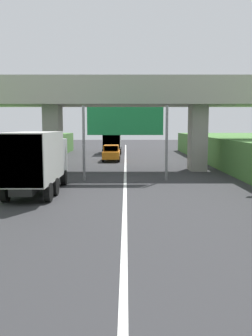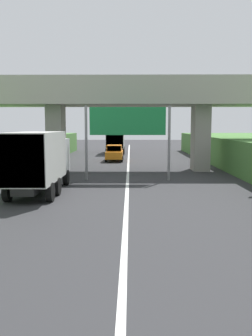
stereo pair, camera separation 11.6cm
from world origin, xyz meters
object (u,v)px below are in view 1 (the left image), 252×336
truck_red (114,139)px  car_orange (113,153)px  truck_silver (39,159)px  overhead_highway_sign (127,126)px

truck_red → car_orange: size_ratio=1.78×
truck_silver → car_orange: truck_silver is taller
overhead_highway_sign → car_orange: overhead_highway_sign is taller
overhead_highway_sign → truck_red: overhead_highway_sign is taller
overhead_highway_sign → truck_red: bearing=94.2°
truck_red → overhead_highway_sign: bearing=-85.8°
car_orange → truck_red: bearing=91.6°
truck_red → truck_silver: size_ratio=1.00×
overhead_highway_sign → truck_silver: (-4.87, -4.93, -1.83)m
truck_red → car_orange: truck_red is taller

